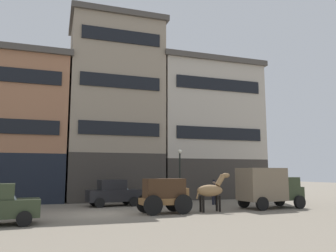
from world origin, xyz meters
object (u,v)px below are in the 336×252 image
Objects in this scene: draft_horse at (211,190)px; delivery_truck_far at (269,186)px; streetlamp_curbside at (180,168)px; fire_hydrant_curbside at (145,198)px; pedestrian_officer at (214,191)px; cargo_wagon at (165,193)px; sedan_parked_curb at (113,193)px.

delivery_truck_far is at bearing 7.14° from draft_horse.
streetlamp_curbside is at bearing 88.16° from draft_horse.
streetlamp_curbside is at bearing -14.05° from fire_hydrant_curbside.
draft_horse is 4.49m from delivery_truck_far.
pedestrian_officer is at bearing -45.01° from streetlamp_curbside.
streetlamp_curbside is (-4.26, 5.38, 1.25)m from delivery_truck_far.
draft_horse is (2.95, 0.00, 0.12)m from cargo_wagon.
cargo_wagon is at bearing -68.67° from sedan_parked_curb.
cargo_wagon is 2.95m from draft_horse.
sedan_parked_curb reaches higher than fire_hydrant_curbside.
streetlamp_curbside reaches higher than draft_horse.
streetlamp_curbside reaches higher than pedestrian_officer.
streetlamp_curbside is 4.96× the size of fire_hydrant_curbside.
cargo_wagon is 6.47m from pedestrian_officer.
delivery_truck_far is 1.08× the size of streetlamp_curbside.
delivery_truck_far is 1.16× the size of sedan_parked_curb.
draft_horse is at bearing 0.05° from cargo_wagon.
cargo_wagon reaches higher than fire_hydrant_curbside.
fire_hydrant_curbside is at bearing 138.75° from delivery_truck_far.
sedan_parked_curb is at bearing 169.33° from pedestrian_officer.
pedestrian_officer is (7.17, -1.35, 0.07)m from sedan_parked_curb.
delivery_truck_far is 6.98m from streetlamp_curbside.
delivery_truck_far is 5.39× the size of fire_hydrant_curbside.
fire_hydrant_curbside is (-2.63, 0.66, -2.24)m from streetlamp_curbside.
draft_horse is at bearing -172.86° from delivery_truck_far.
draft_horse is 4.54m from pedestrian_officer.
fire_hydrant_curbside is at bearing 85.54° from cargo_wagon.
draft_horse is 1.31× the size of pedestrian_officer.
sedan_parked_curb is at bearing 111.33° from cargo_wagon.
pedestrian_officer is at bearing -29.65° from fire_hydrant_curbside.
streetlamp_curbside is (3.14, 5.94, 1.52)m from cargo_wagon.
draft_horse is 0.61× the size of sedan_parked_curb.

